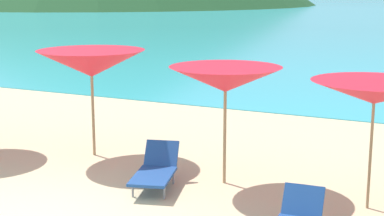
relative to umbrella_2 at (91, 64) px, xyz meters
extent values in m
cube|color=beige|center=(1.44, 6.12, -2.06)|extent=(50.00, 100.00, 0.30)
cylinder|color=#9E7F59|center=(0.00, 0.00, -0.88)|extent=(0.06, 0.06, 2.04)
cone|color=red|center=(0.00, 0.00, 0.00)|extent=(2.30, 2.30, 0.54)
sphere|color=#9E7F59|center=(0.00, 0.00, 0.17)|extent=(0.07, 0.07, 0.07)
cylinder|color=#9E7F59|center=(3.11, -0.46, -0.92)|extent=(0.05, 0.05, 1.97)
cone|color=red|center=(3.11, -0.46, -0.05)|extent=(2.14, 2.14, 0.44)
sphere|color=#9E7F59|center=(3.11, -0.46, 0.09)|extent=(0.07, 0.07, 0.07)
cylinder|color=#9E7F59|center=(5.60, -0.61, -0.94)|extent=(0.04, 0.04, 1.94)
cone|color=red|center=(5.60, -0.61, -0.06)|extent=(2.10, 2.10, 0.35)
sphere|color=#9E7F59|center=(5.60, -0.61, 0.06)|extent=(0.07, 0.07, 0.07)
cube|color=#1E478C|center=(2.18, -1.40, -1.64)|extent=(0.90, 1.20, 0.05)
cube|color=#1E478C|center=(2.00, -0.74, -1.44)|extent=(0.67, 0.48, 0.44)
cylinder|color=gray|center=(2.02, -1.78, -1.79)|extent=(0.04, 0.04, 0.24)
cylinder|color=gray|center=(2.53, -1.64, -1.79)|extent=(0.04, 0.04, 0.24)
cylinder|color=gray|center=(1.81, -1.07, -1.79)|extent=(0.04, 0.04, 0.24)
cylinder|color=gray|center=(2.33, -0.92, -1.79)|extent=(0.04, 0.04, 0.24)
cube|color=#1E478C|center=(4.91, -1.91, -1.47)|extent=(0.59, 0.35, 0.42)
camera|label=1|loc=(6.87, -9.61, 1.49)|focal=54.51mm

